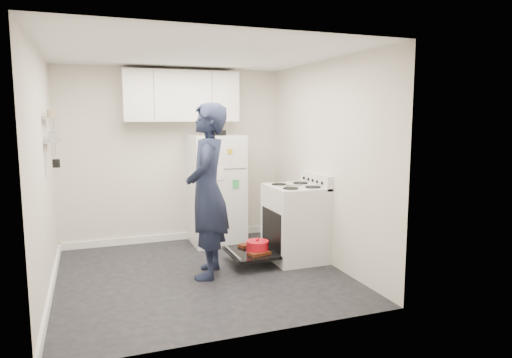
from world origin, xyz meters
name	(u,v)px	position (x,y,z in m)	size (l,w,h in m)	color
room	(196,171)	(-0.03, 0.03, 1.21)	(3.21, 3.21, 2.51)	black
electric_range	(294,223)	(1.26, 0.15, 0.47)	(0.66, 0.76, 1.10)	silver
open_oven_door	(254,250)	(0.70, 0.12, 0.19)	(0.55, 0.70, 0.22)	black
refrigerator	(216,189)	(0.54, 1.25, 0.78)	(0.72, 0.74, 1.63)	silver
upper_cabinets	(181,96)	(0.10, 1.43, 2.10)	(1.60, 0.33, 0.70)	silver
wall_shelf_rack	(52,130)	(-1.52, 0.49, 1.68)	(0.14, 0.60, 0.61)	#B2B2B7
person	(207,191)	(0.08, -0.05, 0.99)	(0.72, 0.47, 1.97)	#171D34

